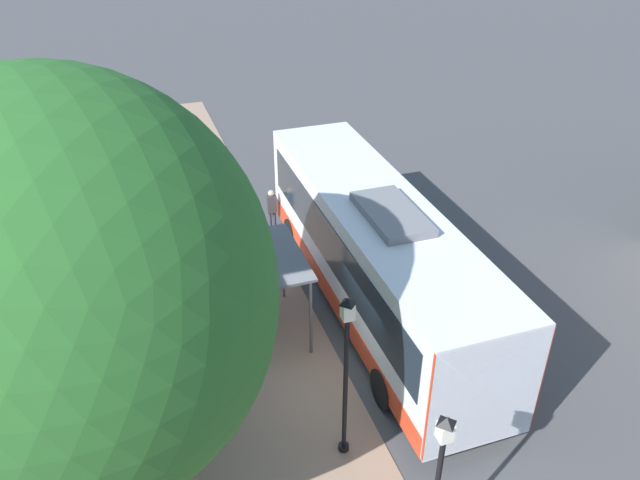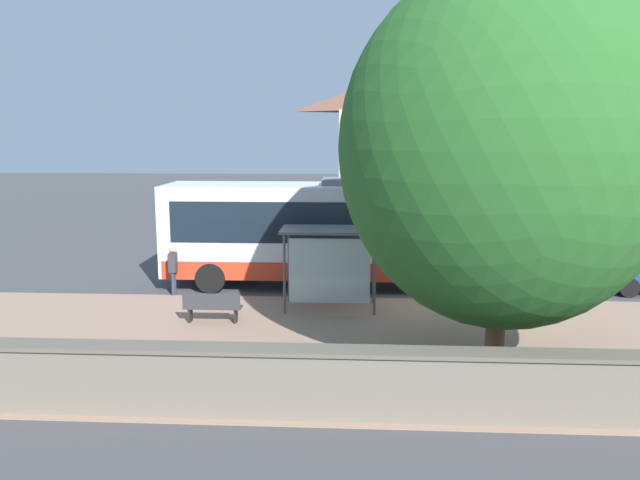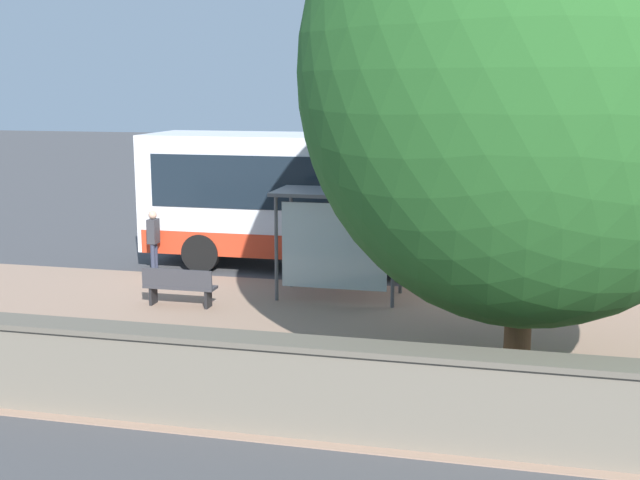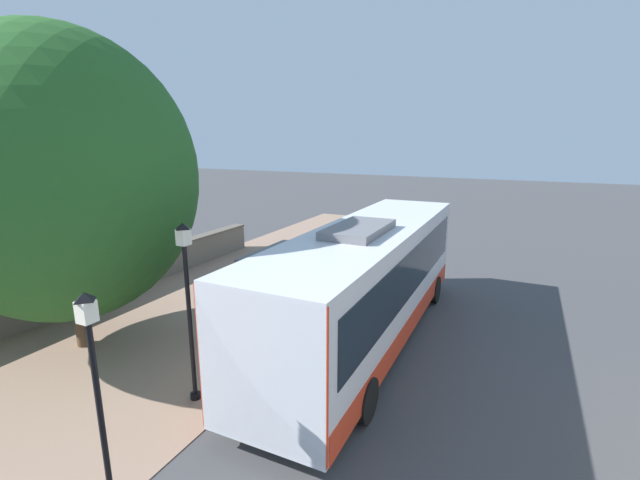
{
  "view_description": "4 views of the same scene",
  "coord_description": "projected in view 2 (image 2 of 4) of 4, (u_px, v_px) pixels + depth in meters",
  "views": [
    {
      "loc": [
        -4.49,
        -11.18,
        11.37
      ],
      "look_at": [
        0.73,
        4.19,
        1.39
      ],
      "focal_mm": 35.0,
      "sensor_mm": 36.0,
      "label": 1
    },
    {
      "loc": [
        -19.53,
        1.52,
        5.29
      ],
      "look_at": [
        -0.59,
        2.59,
        2.0
      ],
      "focal_mm": 35.0,
      "sensor_mm": 36.0,
      "label": 2
    },
    {
      "loc": [
        -18.7,
        -1.44,
        4.76
      ],
      "look_at": [
        -0.84,
        2.8,
        1.24
      ],
      "focal_mm": 45.0,
      "sensor_mm": 36.0,
      "label": 3
    },
    {
      "loc": [
        5.58,
        -9.2,
        6.01
      ],
      "look_at": [
        -0.86,
        4.29,
        2.44
      ],
      "focal_mm": 24.0,
      "sensor_mm": 36.0,
      "label": 4
    }
  ],
  "objects": [
    {
      "name": "stone_wall",
      "position": [
        436.0,
        385.0,
        11.51
      ],
      "size": [
        0.6,
        20.0,
        1.35
      ],
      "color": "#6B6356",
      "rests_on": "ground"
    },
    {
      "name": "bus",
      "position": [
        335.0,
        231.0,
        21.49
      ],
      "size": [
        2.77,
        11.64,
        3.75
      ],
      "color": "silver",
      "rests_on": "ground"
    },
    {
      "name": "bus_shelter",
      "position": [
        330.0,
        244.0,
        18.43
      ],
      "size": [
        1.56,
        2.93,
        2.46
      ],
      "color": "#515459",
      "rests_on": "ground"
    },
    {
      "name": "street_lamp_far",
      "position": [
        575.0,
        233.0,
        19.05
      ],
      "size": [
        0.28,
        0.28,
        3.73
      ],
      "color": "black",
      "rests_on": "ground"
    },
    {
      "name": "background_building",
      "position": [
        443.0,
        141.0,
        34.85
      ],
      "size": [
        8.48,
        12.03,
        9.31
      ],
      "color": "#C6B293",
      "rests_on": "ground"
    },
    {
      "name": "pedestrian",
      "position": [
        173.0,
        267.0,
        20.34
      ],
      "size": [
        0.34,
        0.22,
        1.63
      ],
      "color": "#2D3347",
      "rests_on": "ground"
    },
    {
      "name": "ground_plane",
      "position": [
        401.0,
        299.0,
        20.03
      ],
      "size": [
        120.0,
        120.0,
        0.0
      ],
      "primitive_type": "plane",
      "color": "#424244",
      "rests_on": "ground"
    },
    {
      "name": "street_lamp_near",
      "position": [
        486.0,
        226.0,
        18.55
      ],
      "size": [
        0.28,
        0.28,
        4.25
      ],
      "color": "black",
      "rests_on": "ground"
    },
    {
      "name": "shade_tree",
      "position": [
        504.0,
        147.0,
        13.41
      ],
      "size": [
        7.16,
        7.16,
        8.91
      ],
      "color": "brown",
      "rests_on": "ground"
    },
    {
      "name": "bench",
      "position": [
        212.0,
        307.0,
        17.41
      ],
      "size": [
        0.4,
        1.62,
        0.88
      ],
      "color": "#333338",
      "rests_on": "ground"
    },
    {
      "name": "sidewalk_plaza",
      "position": [
        414.0,
        346.0,
        15.6
      ],
      "size": [
        9.0,
        44.0,
        0.02
      ],
      "color": "#937560",
      "rests_on": "ground"
    }
  ]
}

